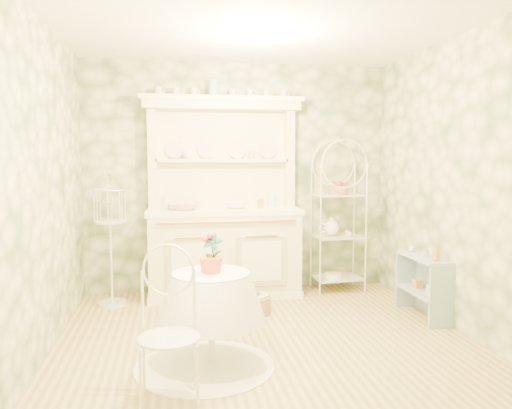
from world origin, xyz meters
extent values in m
plane|color=tan|center=(0.00, 0.00, 0.00)|extent=(3.60, 3.60, 0.00)
plane|color=white|center=(0.00, 0.00, 2.70)|extent=(3.60, 3.60, 0.00)
plane|color=beige|center=(-1.80, 0.00, 1.35)|extent=(3.60, 3.60, 0.00)
plane|color=beige|center=(1.80, 0.00, 1.35)|extent=(3.60, 3.60, 0.00)
plane|color=beige|center=(0.00, 1.80, 1.35)|extent=(3.60, 3.60, 0.00)
plane|color=beige|center=(0.00, -1.80, 1.35)|extent=(3.60, 3.60, 0.00)
cube|color=#FAF2C9|center=(-0.20, 1.52, 1.15)|extent=(1.87, 0.61, 2.29)
cube|color=white|center=(1.16, 1.54, 0.88)|extent=(0.58, 0.44, 1.77)
cube|color=#94B0C2|center=(1.68, 0.41, 0.28)|extent=(0.26, 0.67, 0.57)
cylinder|color=white|center=(-0.49, -0.37, 0.36)|extent=(0.74, 0.74, 0.71)
cube|color=white|center=(-0.81, -1.00, 0.48)|extent=(0.54, 0.54, 0.97)
cube|color=white|center=(-1.44, 1.33, 0.74)|extent=(0.36, 0.36, 1.48)
cylinder|color=#AB8052|center=(0.03, 0.79, 0.12)|extent=(0.37, 0.37, 0.23)
cylinder|color=white|center=(-0.55, -0.43, 0.00)|extent=(1.38, 1.38, 0.01)
imported|color=white|center=(-0.65, 1.47, 1.02)|extent=(0.42, 0.42, 0.08)
imported|color=white|center=(-0.06, 1.51, 1.02)|extent=(0.29, 0.29, 0.08)
imported|color=white|center=(-0.59, 1.68, 1.61)|extent=(0.14, 0.14, 0.09)
imported|color=white|center=(0.14, 1.67, 1.61)|extent=(0.11, 0.11, 0.08)
imported|color=#3F7238|center=(-0.48, -0.38, 0.85)|extent=(0.19, 0.16, 0.30)
imported|color=#BC8336|center=(1.68, 0.19, 0.68)|extent=(0.07, 0.07, 0.17)
imported|color=#8FAEB8|center=(1.68, 0.38, 0.65)|extent=(0.05, 0.05, 0.10)
imported|color=silver|center=(1.68, 0.68, 0.65)|extent=(0.07, 0.07, 0.08)
camera|label=1|loc=(-0.77, -4.12, 1.59)|focal=35.00mm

